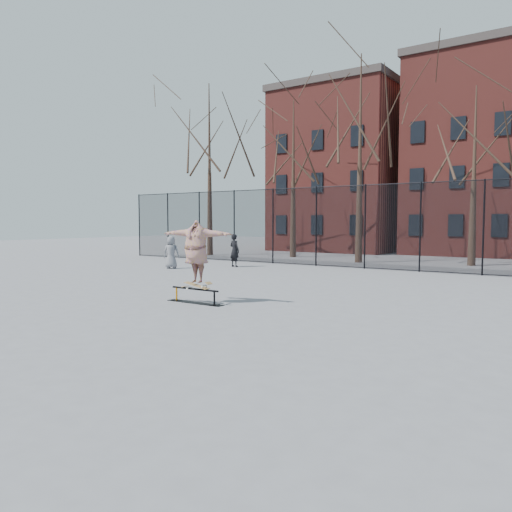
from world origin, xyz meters
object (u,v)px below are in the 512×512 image
Objects in this scene: skateboard at (197,286)px; bystander_black at (235,250)px; skate_rail at (195,297)px; skater at (196,253)px; bystander_grey at (171,252)px.

bystander_black is (-5.85, 9.36, 0.35)m from skateboard.
skater is (0.07, 0.00, 1.22)m from skate_rail.
skater reaches higher than skate_rail.
skateboard is at bearing 110.25° from bystander_grey.
skate_rail is 1.15× the size of bystander_black.
skater is (0.00, 0.00, 0.91)m from skateboard.
bystander_grey is (-7.78, 6.90, 0.31)m from skateboard.
bystander_grey is at bearing 125.45° from skater.
bystander_black reaches higher than skateboard.
bystander_black reaches higher than skate_rail.
skater is 1.30× the size of bystander_black.
skateboard is 0.53× the size of bystander_black.
skate_rail is 2.18× the size of skateboard.
bystander_grey is 0.95× the size of bystander_black.
skateboard is 11.04m from bystander_black.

